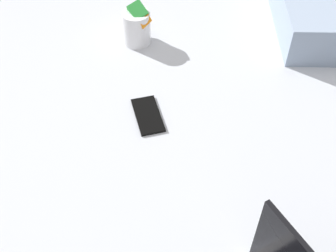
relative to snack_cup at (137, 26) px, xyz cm
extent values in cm
cube|color=#B7BCC6|center=(36.67, 16.91, -14.89)|extent=(180.00, 140.00, 18.00)
cylinder|color=silver|center=(0.20, -0.08, -0.39)|extent=(9.00, 9.00, 11.00)
cube|color=#268C33|center=(-0.04, 0.42, -2.39)|extent=(5.68, 7.05, 6.13)
cube|color=yellow|center=(-1.96, -0.80, 0.23)|extent=(8.47, 7.94, 7.15)
cube|color=orange|center=(1.00, 1.41, 2.84)|extent=(7.01, 7.40, 5.33)
cube|color=#268C33|center=(-0.27, 0.57, 5.45)|extent=(7.48, 7.15, 5.97)
cube|color=black|center=(34.40, 5.24, -5.49)|extent=(15.34, 10.44, 0.80)
cube|color=#8C9EB7|center=(-13.91, 64.91, 0.61)|extent=(52.00, 36.00, 13.00)
camera|label=1|loc=(117.09, 12.77, 80.42)|focal=45.90mm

